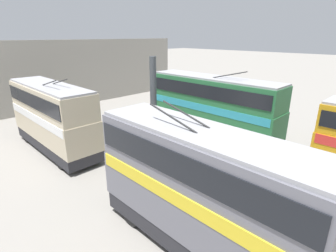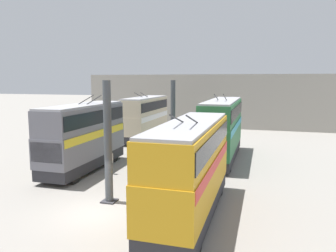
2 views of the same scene
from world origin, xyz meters
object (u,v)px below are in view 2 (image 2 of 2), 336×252
bus_left_far (222,126)px  bus_left_near (190,164)px  person_by_right_row (110,161)px  oil_drum (151,147)px  bus_right_far (145,116)px  bus_right_near (84,133)px  person_by_left_row (144,205)px

bus_left_far → bus_left_near: bearing=-180.0°
person_by_right_row → oil_drum: 7.88m
bus_left_far → bus_right_far: 11.86m
bus_left_near → person_by_right_row: bearing=51.7°
bus_right_near → bus_right_far: 13.42m
bus_left_far → bus_right_near: bus_left_far is taller
person_by_right_row → bus_left_far: bearing=-40.8°
bus_left_near → bus_right_far: size_ratio=1.07×
bus_right_far → bus_left_near: bearing=-153.9°
person_by_right_row → bus_left_near: bearing=-122.6°
bus_right_near → person_by_right_row: 3.06m
bus_right_far → person_by_right_row: size_ratio=5.30×
bus_right_near → person_by_right_row: bearing=-100.4°
bus_left_near → bus_right_near: (6.18, 9.60, 0.13)m
bus_right_near → person_by_left_row: 10.77m
bus_left_near → bus_left_far: bearing=0.0°
bus_left_near → person_by_left_row: bearing=120.5°
bus_left_far → bus_right_near: bearing=124.0°
bus_left_far → person_by_left_row: bus_left_far is taller
bus_left_near → bus_right_near: bearing=57.2°
bus_right_near → person_by_left_row: size_ratio=5.67×
person_by_right_row → bus_right_far: bearing=15.2°
bus_left_far → oil_drum: size_ratio=12.60×
bus_left_near → person_by_left_row: size_ratio=6.22×
person_by_left_row → person_by_right_row: bearing=-179.7°
person_by_left_row → oil_drum: bearing=161.3°
oil_drum → bus_right_far: bearing=24.4°
bus_left_near → bus_right_near: bus_right_near is taller
bus_right_near → person_by_right_row: (-0.43, -2.33, -1.94)m
person_by_right_row → oil_drum: person_by_right_row is taller
oil_drum → bus_left_near: bearing=-153.1°
bus_left_far → oil_drum: bearing=82.1°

